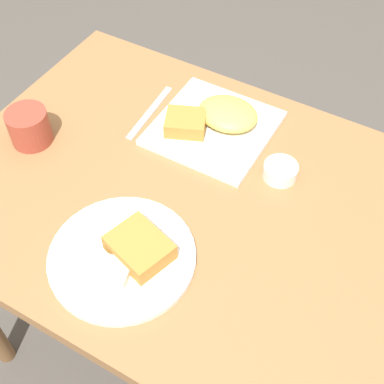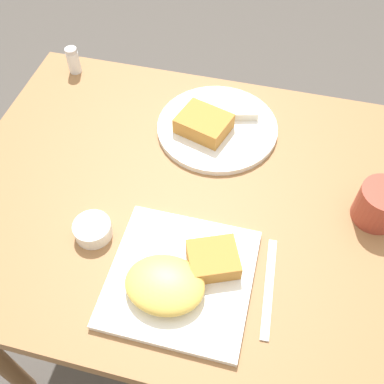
{
  "view_description": "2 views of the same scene",
  "coord_description": "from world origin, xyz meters",
  "views": [
    {
      "loc": [
        -0.38,
        0.62,
        1.64
      ],
      "look_at": [
        -0.04,
        0.02,
        0.78
      ],
      "focal_mm": 50.0,
      "sensor_mm": 36.0,
      "label": 1
    },
    {
      "loc": [
        0.14,
        -0.56,
        1.52
      ],
      "look_at": [
        0.0,
        -0.01,
        0.76
      ],
      "focal_mm": 42.0,
      "sensor_mm": 36.0,
      "label": 2
    }
  ],
  "objects": [
    {
      "name": "butter_knife",
      "position": [
        0.19,
        -0.18,
        0.74
      ],
      "size": [
        0.03,
        0.21,
        0.0
      ],
      "rotation": [
        0.0,
        0.0,
        1.63
      ],
      "color": "silver",
      "rests_on": "dining_table"
    },
    {
      "name": "coffee_mug",
      "position": [
        0.38,
        0.04,
        0.78
      ],
      "size": [
        0.1,
        0.1,
        0.08
      ],
      "color": "#9E3D2D",
      "rests_on": "dining_table"
    },
    {
      "name": "plate_oval_far",
      "position": [
        0.01,
        0.2,
        0.76
      ],
      "size": [
        0.29,
        0.29,
        0.05
      ],
      "color": "white",
      "rests_on": "dining_table"
    },
    {
      "name": "sauce_ramekin",
      "position": [
        -0.17,
        -0.14,
        0.76
      ],
      "size": [
        0.08,
        0.08,
        0.03
      ],
      "color": "white",
      "rests_on": "dining_table"
    },
    {
      "name": "dining_table",
      "position": [
        0.0,
        0.0,
        0.65
      ],
      "size": [
        1.03,
        0.79,
        0.74
      ],
      "color": "olive",
      "rests_on": "ground_plane"
    },
    {
      "name": "ground_plane",
      "position": [
        0.0,
        0.0,
        0.0
      ],
      "size": [
        8.0,
        8.0,
        0.0
      ],
      "primitive_type": "plane",
      "color": "#4C4742"
    },
    {
      "name": "plate_square_near",
      "position": [
        0.03,
        -0.21,
        0.76
      ],
      "size": [
        0.27,
        0.27,
        0.06
      ],
      "color": "white",
      "rests_on": "dining_table"
    }
  ]
}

